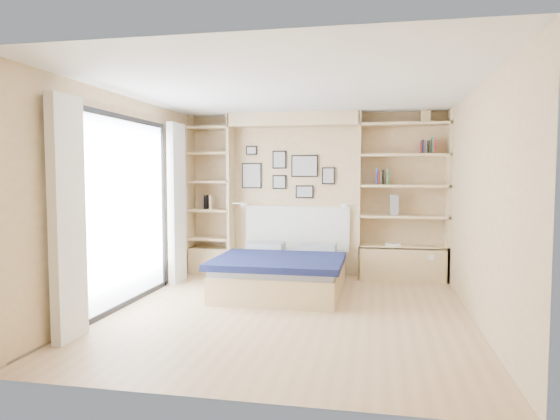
# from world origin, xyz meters

# --- Properties ---
(ground) EXTENTS (4.50, 4.50, 0.00)m
(ground) POSITION_xyz_m (0.00, 0.00, 0.00)
(ground) COLOR tan
(ground) RESTS_ON ground
(room_shell) EXTENTS (4.50, 4.50, 4.50)m
(room_shell) POSITION_xyz_m (-0.39, 1.52, 1.08)
(room_shell) COLOR tan
(room_shell) RESTS_ON ground
(bed) EXTENTS (1.64, 2.18, 1.07)m
(bed) POSITION_xyz_m (-0.27, 1.08, 0.27)
(bed) COLOR tan
(bed) RESTS_ON ground
(photo_gallery) EXTENTS (1.48, 0.02, 0.82)m
(photo_gallery) POSITION_xyz_m (-0.45, 2.22, 1.60)
(photo_gallery) COLOR black
(photo_gallery) RESTS_ON ground
(reading_lamps) EXTENTS (1.92, 0.12, 0.15)m
(reading_lamps) POSITION_xyz_m (-0.30, 2.00, 1.10)
(reading_lamps) COLOR silver
(reading_lamps) RESTS_ON ground
(shelf_decor) EXTENTS (3.50, 0.23, 2.03)m
(shelf_decor) POSITION_xyz_m (1.05, 2.07, 1.69)
(shelf_decor) COLOR #A31F16
(shelf_decor) RESTS_ON ground
(deck) EXTENTS (3.20, 4.00, 0.05)m
(deck) POSITION_xyz_m (-3.60, 0.00, 0.00)
(deck) COLOR #706352
(deck) RESTS_ON ground
(deck_chair) EXTENTS (0.54, 0.76, 0.70)m
(deck_chair) POSITION_xyz_m (-3.45, 0.55, 0.33)
(deck_chair) COLOR tan
(deck_chair) RESTS_ON ground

